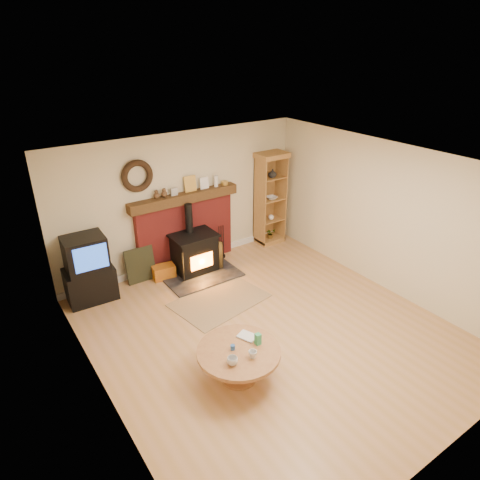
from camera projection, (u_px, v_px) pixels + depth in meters
ground at (270, 331)px, 6.61m from camera, size 5.50×5.50×0.00m
room_shell at (268, 228)px, 5.93m from camera, size 5.02×5.52×2.61m
chimney_breast at (186, 226)px, 8.25m from camera, size 2.20×0.22×1.78m
wood_stove at (195, 254)px, 8.12m from camera, size 1.40×1.00×1.33m
area_rug at (220, 300)px, 7.37m from camera, size 1.69×1.29×0.01m
tv_unit at (88, 270)px, 7.19m from camera, size 0.83×0.60×1.17m
curio_cabinet at (269, 199)px, 9.08m from camera, size 0.64×0.46×1.99m
firelog_box at (164, 272)px, 8.01m from camera, size 0.44×0.31×0.26m
leaning_painting at (140, 265)px, 7.84m from camera, size 0.55×0.15×0.65m
fire_tools at (221, 251)px, 8.77m from camera, size 0.16×0.16×0.70m
coffee_table at (239, 356)px, 5.55m from camera, size 1.10×1.10×0.62m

